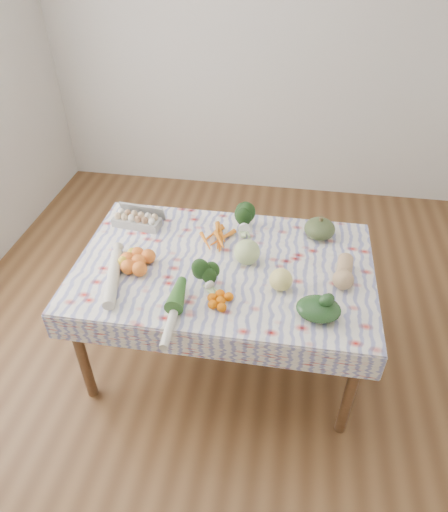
{
  "coord_description": "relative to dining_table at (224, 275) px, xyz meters",
  "views": [
    {
      "loc": [
        0.32,
        -1.95,
        2.39
      ],
      "look_at": [
        0.0,
        0.0,
        0.82
      ],
      "focal_mm": 32.0,
      "sensor_mm": 36.0,
      "label": 1
    }
  ],
  "objects": [
    {
      "name": "ground",
      "position": [
        0.0,
        0.0,
        -0.68
      ],
      "size": [
        4.5,
        4.5,
        0.0
      ],
      "primitive_type": "plane",
      "color": "brown",
      "rests_on": "ground"
    },
    {
      "name": "wall_back",
      "position": [
        0.0,
        2.25,
        0.72
      ],
      "size": [
        4.0,
        0.04,
        2.8
      ],
      "primitive_type": "cube",
      "color": "silver",
      "rests_on": "ground"
    },
    {
      "name": "dining_table",
      "position": [
        0.0,
        0.0,
        0.0
      ],
      "size": [
        1.6,
        1.0,
        0.75
      ],
      "color": "brown",
      "rests_on": "ground"
    },
    {
      "name": "tablecloth",
      "position": [
        0.0,
        0.0,
        0.08
      ],
      "size": [
        1.66,
        1.06,
        0.01
      ],
      "primitive_type": "cube",
      "color": "white",
      "rests_on": "dining_table"
    },
    {
      "name": "egg_carton",
      "position": [
        -0.6,
        0.29,
        0.12
      ],
      "size": [
        0.31,
        0.15,
        0.08
      ],
      "primitive_type": "cube",
      "rotation": [
        0.0,
        0.0,
        -0.12
      ],
      "color": "#9E9E98",
      "rests_on": "tablecloth"
    },
    {
      "name": "carrot_bunch",
      "position": [
        -0.1,
        0.19,
        0.1
      ],
      "size": [
        0.26,
        0.24,
        0.04
      ],
      "primitive_type": "cube",
      "rotation": [
        0.0,
        0.0,
        -0.15
      ],
      "color": "orange",
      "rests_on": "tablecloth"
    },
    {
      "name": "kale_bunch",
      "position": [
        0.07,
        0.36,
        0.16
      ],
      "size": [
        0.2,
        0.18,
        0.16
      ],
      "primitive_type": "ellipsoid",
      "rotation": [
        0.0,
        0.0,
        0.16
      ],
      "color": "#193914",
      "rests_on": "tablecloth"
    },
    {
      "name": "kabocha_squash",
      "position": [
        0.52,
        0.35,
        0.14
      ],
      "size": [
        0.24,
        0.24,
        0.12
      ],
      "primitive_type": "ellipsoid",
      "rotation": [
        0.0,
        0.0,
        -0.43
      ],
      "color": "#44542D",
      "rests_on": "tablecloth"
    },
    {
      "name": "cabbage",
      "position": [
        0.12,
        0.04,
        0.16
      ],
      "size": [
        0.15,
        0.15,
        0.15
      ],
      "primitive_type": "sphere",
      "rotation": [
        0.0,
        0.0,
        0.03
      ],
      "color": "#BAD485",
      "rests_on": "tablecloth"
    },
    {
      "name": "butternut_squash",
      "position": [
        0.65,
        -0.02,
        0.14
      ],
      "size": [
        0.14,
        0.25,
        0.11
      ],
      "primitive_type": "ellipsoid",
      "rotation": [
        0.0,
        0.0,
        -0.12
      ],
      "color": "tan",
      "rests_on": "tablecloth"
    },
    {
      "name": "orange_cluster",
      "position": [
        -0.46,
        -0.1,
        0.13
      ],
      "size": [
        0.3,
        0.3,
        0.09
      ],
      "primitive_type": "cube",
      "rotation": [
        0.0,
        0.0,
        -0.13
      ],
      "color": "orange",
      "rests_on": "tablecloth"
    },
    {
      "name": "broccoli",
      "position": [
        -0.07,
        -0.19,
        0.13
      ],
      "size": [
        0.19,
        0.19,
        0.1
      ],
      "primitive_type": "ellipsoid",
      "rotation": [
        0.0,
        0.0,
        0.65
      ],
      "color": "#1E4317",
      "rests_on": "tablecloth"
    },
    {
      "name": "mandarin_cluster",
      "position": [
        0.03,
        -0.31,
        0.11
      ],
      "size": [
        0.21,
        0.21,
        0.05
      ],
      "primitive_type": "cube",
      "rotation": [
        0.0,
        0.0,
        -0.28
      ],
      "color": "#E16503",
      "rests_on": "tablecloth"
    },
    {
      "name": "grapefruit",
      "position": [
        0.32,
        -0.15,
        0.14
      ],
      "size": [
        0.13,
        0.13,
        0.12
      ],
      "primitive_type": "sphere",
      "rotation": [
        0.0,
        0.0,
        -0.1
      ],
      "color": "#EBDF77",
      "rests_on": "tablecloth"
    },
    {
      "name": "spinach_bag",
      "position": [
        0.52,
        -0.32,
        0.13
      ],
      "size": [
        0.25,
        0.21,
        0.1
      ],
      "primitive_type": "ellipsoid",
      "rotation": [
        0.0,
        0.0,
        0.17
      ],
      "color": "#193718",
      "rests_on": "tablecloth"
    },
    {
      "name": "daikon",
      "position": [
        -0.56,
        -0.25,
        0.12
      ],
      "size": [
        0.17,
        0.45,
        0.06
      ],
      "primitive_type": "cylinder",
      "rotation": [
        1.57,
        0.0,
        0.25
      ],
      "color": "beige",
      "rests_on": "tablecloth"
    },
    {
      "name": "leek",
      "position": [
        -0.18,
        -0.45,
        0.11
      ],
      "size": [
        0.06,
        0.43,
        0.05
      ],
      "primitive_type": "cylinder",
      "rotation": [
        1.57,
        0.0,
        0.03
      ],
      "color": "silver",
      "rests_on": "tablecloth"
    }
  ]
}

